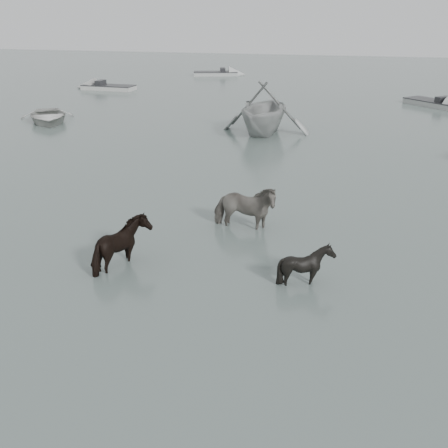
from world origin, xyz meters
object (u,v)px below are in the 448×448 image
at_px(pony_dark, 122,240).
at_px(rowboat_lead, 47,114).
at_px(pony_black, 306,260).
at_px(pony_pinto, 244,202).

xyz_separation_m(pony_dark, rowboat_lead, (-12.40, 17.60, -0.32)).
height_order(pony_black, rowboat_lead, pony_black).
bearing_deg(pony_pinto, pony_black, -141.75).
xyz_separation_m(pony_pinto, pony_dark, (-2.58, -3.45, -0.11)).
bearing_deg(pony_pinto, rowboat_lead, 50.24).
relative_size(pony_dark, rowboat_lead, 0.35).
xyz_separation_m(pony_pinto, rowboat_lead, (-14.98, 14.15, -0.43)).
distance_m(pony_pinto, pony_dark, 4.31).
height_order(pony_dark, pony_black, pony_dark).
height_order(pony_pinto, pony_black, pony_pinto).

